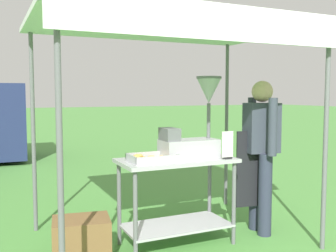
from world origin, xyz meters
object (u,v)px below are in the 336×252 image
at_px(menu_sign, 228,147).
at_px(supply_crate, 81,239).
at_px(donut_fryer, 194,128).
at_px(vendor, 261,148).
at_px(donut_tray, 152,159).
at_px(stall_canopy, 172,32).
at_px(donut_cart, 177,184).

xyz_separation_m(menu_sign, supply_crate, (-1.37, 0.23, -0.78)).
bearing_deg(supply_crate, donut_fryer, -0.88).
bearing_deg(vendor, donut_fryer, 174.87).
xyz_separation_m(donut_fryer, vendor, (0.76, -0.07, -0.23)).
relative_size(menu_sign, vendor, 0.17).
bearing_deg(vendor, donut_tray, 179.27).
distance_m(stall_canopy, donut_tray, 1.23).
height_order(donut_tray, supply_crate, donut_tray).
height_order(donut_cart, donut_fryer, donut_fryer).
height_order(donut_tray, donut_fryer, donut_fryer).
height_order(donut_tray, menu_sign, menu_sign).
height_order(stall_canopy, donut_tray, stall_canopy).
bearing_deg(stall_canopy, donut_cart, -90.00).
bearing_deg(menu_sign, donut_cart, 155.01).
relative_size(donut_cart, supply_crate, 2.03).
height_order(menu_sign, supply_crate, menu_sign).
height_order(menu_sign, vendor, vendor).
height_order(donut_cart, vendor, vendor).
bearing_deg(supply_crate, donut_cart, -1.36).
distance_m(donut_tray, donut_fryer, 0.54).
bearing_deg(vendor, stall_canopy, 170.28).
bearing_deg(menu_sign, donut_tray, 167.63).
bearing_deg(menu_sign, stall_canopy, 145.41).
distance_m(menu_sign, supply_crate, 1.59).
bearing_deg(donut_fryer, vendor, -5.13).
relative_size(donut_cart, menu_sign, 4.22).
distance_m(stall_canopy, donut_fryer, 0.96).
height_order(donut_cart, menu_sign, menu_sign).
xyz_separation_m(vendor, supply_crate, (-1.88, 0.09, -0.72)).
relative_size(donut_tray, vendor, 0.26).
relative_size(stall_canopy, supply_crate, 4.76).
bearing_deg(donut_cart, vendor, -3.82).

